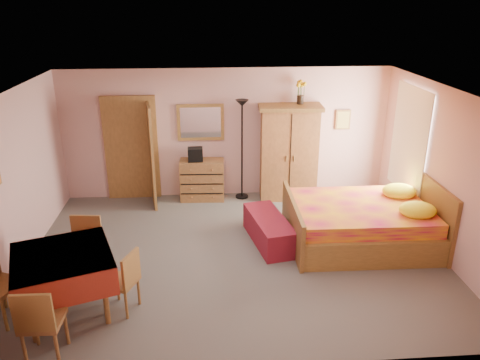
{
  "coord_description": "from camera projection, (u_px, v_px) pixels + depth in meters",
  "views": [
    {
      "loc": [
        -0.42,
        -6.57,
        3.83
      ],
      "look_at": [
        0.1,
        0.3,
        1.15
      ],
      "focal_mm": 35.0,
      "sensor_mm": 36.0,
      "label": 1
    }
  ],
  "objects": [
    {
      "name": "floor",
      "position": [
        235.0,
        253.0,
        7.52
      ],
      "size": [
        6.5,
        6.5,
        0.0
      ],
      "primitive_type": "plane",
      "color": "#5F5C54",
      "rests_on": "ground"
    },
    {
      "name": "ceiling",
      "position": [
        235.0,
        92.0,
        6.58
      ],
      "size": [
        6.5,
        6.5,
        0.0
      ],
      "primitive_type": "plane",
      "rotation": [
        3.14,
        0.0,
        0.0
      ],
      "color": "brown",
      "rests_on": "wall_back"
    },
    {
      "name": "wall_back",
      "position": [
        227.0,
        134.0,
        9.38
      ],
      "size": [
        6.5,
        0.1,
        2.6
      ],
      "primitive_type": "cube",
      "color": "#CE9A95",
      "rests_on": "floor"
    },
    {
      "name": "wall_front",
      "position": [
        251.0,
        266.0,
        4.73
      ],
      "size": [
        6.5,
        0.1,
        2.6
      ],
      "primitive_type": "cube",
      "color": "#CE9A95",
      "rests_on": "floor"
    },
    {
      "name": "wall_left",
      "position": [
        13.0,
        184.0,
        6.82
      ],
      "size": [
        0.1,
        5.0,
        2.6
      ],
      "primitive_type": "cube",
      "color": "#CE9A95",
      "rests_on": "floor"
    },
    {
      "name": "wall_right",
      "position": [
        443.0,
        172.0,
        7.28
      ],
      "size": [
        0.1,
        5.0,
        2.6
      ],
      "primitive_type": "cube",
      "color": "#CE9A95",
      "rests_on": "floor"
    },
    {
      "name": "doorway",
      "position": [
        132.0,
        149.0,
        9.31
      ],
      "size": [
        1.06,
        0.12,
        2.15
      ],
      "primitive_type": "cube",
      "color": "#9E6B35",
      "rests_on": "floor"
    },
    {
      "name": "window",
      "position": [
        410.0,
        141.0,
        8.34
      ],
      "size": [
        0.08,
        1.4,
        1.95
      ],
      "primitive_type": "cube",
      "color": "white",
      "rests_on": "wall_right"
    },
    {
      "name": "picture_back",
      "position": [
        343.0,
        120.0,
        9.42
      ],
      "size": [
        0.3,
        0.04,
        0.4
      ],
      "primitive_type": "cube",
      "color": "#D8BF59",
      "rests_on": "wall_back"
    },
    {
      "name": "chest_of_drawers",
      "position": [
        202.0,
        180.0,
        9.44
      ],
      "size": [
        0.89,
        0.48,
        0.82
      ],
      "primitive_type": "cube",
      "rotation": [
        0.0,
        0.0,
        -0.05
      ],
      "color": "#925E31",
      "rests_on": "floor"
    },
    {
      "name": "wall_mirror",
      "position": [
        201.0,
        122.0,
        9.22
      ],
      "size": [
        0.92,
        0.05,
        0.73
      ],
      "primitive_type": "cube",
      "rotation": [
        0.0,
        0.0,
        0.0
      ],
      "color": "white",
      "rests_on": "wall_back"
    },
    {
      "name": "stereo",
      "position": [
        195.0,
        154.0,
        9.21
      ],
      "size": [
        0.3,
        0.22,
        0.27
      ],
      "primitive_type": "cube",
      "rotation": [
        0.0,
        0.0,
        0.02
      ],
      "color": "black",
      "rests_on": "chest_of_drawers"
    },
    {
      "name": "floor_lamp",
      "position": [
        242.0,
        150.0,
        9.29
      ],
      "size": [
        0.31,
        0.31,
        2.03
      ],
      "primitive_type": "cube",
      "rotation": [
        0.0,
        0.0,
        -0.2
      ],
      "color": "black",
      "rests_on": "floor"
    },
    {
      "name": "wardrobe",
      "position": [
        289.0,
        153.0,
        9.32
      ],
      "size": [
        1.26,
        0.7,
        1.92
      ],
      "primitive_type": "cube",
      "rotation": [
        0.0,
        0.0,
        -0.06
      ],
      "color": "#A16536",
      "rests_on": "floor"
    },
    {
      "name": "sunflower_vase",
      "position": [
        301.0,
        92.0,
        9.0
      ],
      "size": [
        0.19,
        0.19,
        0.46
      ],
      "primitive_type": "cube",
      "rotation": [
        0.0,
        0.0,
        0.05
      ],
      "color": "yellow",
      "rests_on": "wardrobe"
    },
    {
      "name": "bed",
      "position": [
        361.0,
        212.0,
        7.71
      ],
      "size": [
        2.4,
        1.91,
        1.1
      ],
      "primitive_type": "cube",
      "rotation": [
        0.0,
        0.0,
        -0.02
      ],
      "color": "#C01249",
      "rests_on": "floor"
    },
    {
      "name": "bench",
      "position": [
        269.0,
        230.0,
        7.8
      ],
      "size": [
        0.76,
        1.43,
        0.45
      ],
      "primitive_type": "cube",
      "rotation": [
        0.0,
        0.0,
        0.19
      ],
      "color": "maroon",
      "rests_on": "floor"
    },
    {
      "name": "dining_table",
      "position": [
        66.0,
        284.0,
        5.96
      ],
      "size": [
        1.5,
        1.5,
        0.86
      ],
      "primitive_type": "cube",
      "rotation": [
        0.0,
        0.0,
        0.34
      ],
      "color": "maroon",
      "rests_on": "floor"
    },
    {
      "name": "chair_south",
      "position": [
        43.0,
        320.0,
        5.22
      ],
      "size": [
        0.44,
        0.44,
        0.95
      ],
      "primitive_type": "cube",
      "rotation": [
        0.0,
        0.0,
        -0.02
      ],
      "color": "#935E31",
      "rests_on": "floor"
    },
    {
      "name": "chair_north",
      "position": [
        84.0,
        252.0,
        6.62
      ],
      "size": [
        0.48,
        0.48,
        0.96
      ],
      "primitive_type": "cube",
      "rotation": [
        0.0,
        0.0,
        3.03
      ],
      "color": "#AC723A",
      "rests_on": "floor"
    },
    {
      "name": "chair_west",
      "position": [
        0.0,
        285.0,
        5.81
      ],
      "size": [
        0.6,
        0.6,
        1.0
      ],
      "primitive_type": "cube",
      "rotation": [
        0.0,
        0.0,
        -1.97
      ],
      "color": "olive",
      "rests_on": "floor"
    },
    {
      "name": "chair_east",
      "position": [
        120.0,
        281.0,
        6.03
      ],
      "size": [
        0.51,
        0.51,
        0.86
      ],
      "primitive_type": "cube",
      "rotation": [
        0.0,
        0.0,
        1.18
      ],
      "color": "olive",
      "rests_on": "floor"
    }
  ]
}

